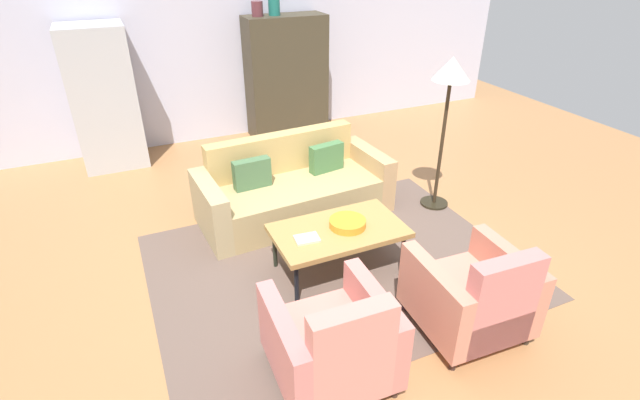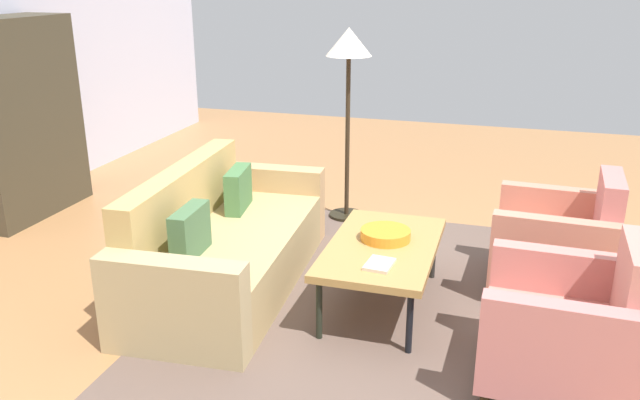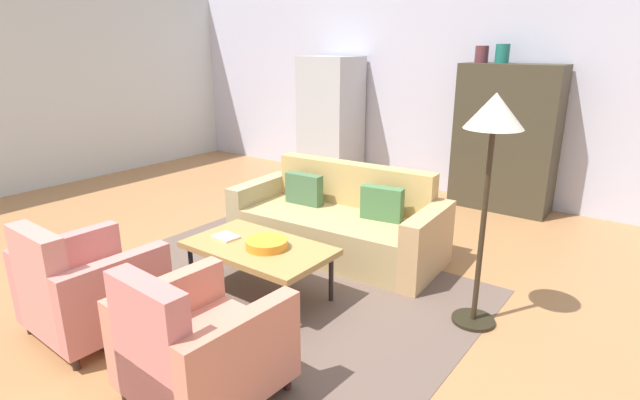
% 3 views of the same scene
% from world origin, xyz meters
% --- Properties ---
extents(ground_plane, '(11.69, 11.69, 0.00)m').
position_xyz_m(ground_plane, '(0.00, 0.00, 0.00)').
color(ground_plane, '#AA7546').
extents(wall_back, '(9.74, 0.12, 2.80)m').
position_xyz_m(wall_back, '(0.00, 3.73, 1.40)').
color(wall_back, silver).
rests_on(wall_back, ground).
extents(area_rug, '(3.40, 2.60, 0.01)m').
position_xyz_m(area_rug, '(-0.01, -0.13, 0.00)').
color(area_rug, brown).
rests_on(area_rug, ground).
extents(couch, '(2.15, 1.03, 0.86)m').
position_xyz_m(couch, '(-0.02, 1.01, 0.29)').
color(couch, tan).
rests_on(couch, ground).
extents(coffee_table, '(1.20, 0.70, 0.45)m').
position_xyz_m(coffee_table, '(-0.01, -0.18, 0.42)').
color(coffee_table, black).
rests_on(coffee_table, ground).
extents(armchair_left, '(0.83, 0.83, 0.88)m').
position_xyz_m(armchair_left, '(-0.61, -1.35, 0.34)').
color(armchair_left, '#332714').
rests_on(armchair_left, ground).
extents(armchair_right, '(0.84, 0.84, 0.88)m').
position_xyz_m(armchair_right, '(0.58, -1.35, 0.34)').
color(armchair_right, '#2C1B23').
rests_on(armchair_right, ground).
extents(fruit_bowl, '(0.34, 0.34, 0.07)m').
position_xyz_m(fruit_bowl, '(0.08, -0.18, 0.49)').
color(fruit_bowl, orange).
rests_on(fruit_bowl, coffee_table).
extents(book_stack, '(0.23, 0.18, 0.02)m').
position_xyz_m(book_stack, '(-0.35, -0.23, 0.46)').
color(book_stack, beige).
rests_on(book_stack, coffee_table).
extents(cabinet, '(1.20, 0.51, 1.80)m').
position_xyz_m(cabinet, '(0.83, 3.39, 0.90)').
color(cabinet, '#3E3727').
rests_on(cabinet, ground).
extents(vase_tall, '(0.16, 0.16, 0.20)m').
position_xyz_m(vase_tall, '(0.43, 3.38, 1.90)').
color(vase_tall, brown).
rests_on(vase_tall, cabinet).
extents(vase_round, '(0.17, 0.17, 0.22)m').
position_xyz_m(vase_round, '(0.68, 3.38, 1.91)').
color(vase_round, '#1C695E').
rests_on(vase_round, cabinet).
extents(refrigerator, '(0.80, 0.73, 1.85)m').
position_xyz_m(refrigerator, '(-1.77, 3.28, 0.93)').
color(refrigerator, '#B7BABF').
rests_on(refrigerator, ground).
extents(floor_lamp, '(0.40, 0.40, 1.72)m').
position_xyz_m(floor_lamp, '(1.58, 0.48, 1.44)').
color(floor_lamp, black).
rests_on(floor_lamp, ground).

